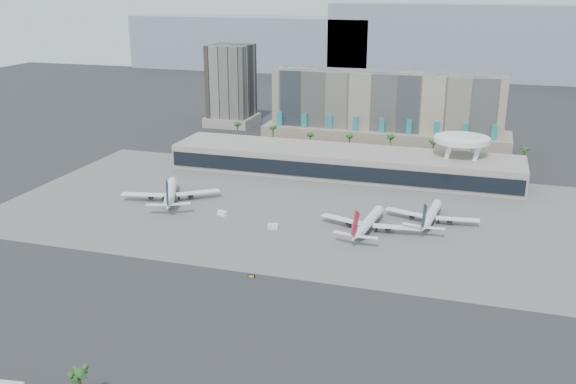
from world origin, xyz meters
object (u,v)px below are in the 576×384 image
(service_vehicle_b, at_px, (273,226))
(taxiway_sign, at_px, (251,276))
(airliner_left, at_px, (171,193))
(airliner_centre, at_px, (368,222))
(service_vehicle_a, at_px, (222,213))
(airliner_right, at_px, (431,215))

(service_vehicle_b, distance_m, taxiway_sign, 43.21)
(airliner_left, relative_size, airliner_centre, 1.02)
(airliner_centre, xyz_separation_m, service_vehicle_b, (-35.31, -8.70, -2.51))
(service_vehicle_a, xyz_separation_m, taxiway_sign, (31.29, -50.56, -0.43))
(service_vehicle_a, bearing_deg, service_vehicle_b, 3.15)
(airliner_centre, distance_m, service_vehicle_a, 59.76)
(airliner_left, bearing_deg, taxiway_sign, -69.52)
(airliner_left, bearing_deg, service_vehicle_b, -42.95)
(airliner_right, height_order, taxiway_sign, airliner_right)
(service_vehicle_a, distance_m, taxiway_sign, 59.46)
(airliner_centre, height_order, airliner_right, airliner_centre)
(airliner_left, distance_m, airliner_centre, 88.50)
(airliner_centre, relative_size, airliner_right, 1.05)
(airliner_left, relative_size, taxiway_sign, 17.94)
(airliner_right, bearing_deg, taxiway_sign, -121.95)
(airliner_centre, bearing_deg, service_vehicle_b, -159.99)
(airliner_centre, height_order, taxiway_sign, airliner_centre)
(service_vehicle_b, bearing_deg, taxiway_sign, -91.15)
(airliner_right, bearing_deg, airliner_left, -171.75)
(airliner_left, distance_m, airliner_right, 110.19)
(airliner_right, xyz_separation_m, service_vehicle_b, (-57.33, -24.37, -2.34))
(airliner_left, height_order, service_vehicle_a, airliner_left)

